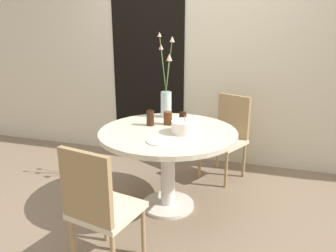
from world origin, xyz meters
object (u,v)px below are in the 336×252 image
flower_vase (166,96)px  drink_glass_2 (183,119)px  drink_glass_0 (168,118)px  chair_far_back (227,133)px  side_plate (160,141)px  birthday_cake (185,127)px  drink_glass_1 (150,118)px  chair_left_flank (99,204)px

flower_vase → drink_glass_2: (0.23, -0.23, -0.15)m
flower_vase → drink_glass_0: (0.09, -0.24, -0.15)m
chair_far_back → drink_glass_0: (-0.46, -0.65, 0.30)m
drink_glass_2 → chair_far_back: bearing=63.3°
chair_far_back → side_plate: (-0.38, -1.12, 0.24)m
birthday_cake → drink_glass_2: 0.21m
side_plate → drink_glass_0: drink_glass_0 is taller
flower_vase → drink_glass_1: (-0.05, -0.31, -0.14)m
drink_glass_0 → drink_glass_2: bearing=1.9°
flower_vase → drink_glass_0: 0.30m
birthday_cake → chair_left_flank: bearing=-110.6°
drink_glass_0 → drink_glass_1: size_ratio=0.88×
side_plate → drink_glass_2: bearing=83.5°
chair_far_back → drink_glass_0: size_ratio=7.30×
chair_far_back → side_plate: bearing=-82.5°
drink_glass_2 → drink_glass_1: bearing=-164.1°
drink_glass_0 → drink_glass_2: drink_glass_2 is taller
chair_left_flank → birthday_cake: 0.99m
flower_vase → drink_glass_2: flower_vase is taller
drink_glass_0 → drink_glass_2: 0.14m
flower_vase → drink_glass_0: bearing=-69.0°
birthday_cake → drink_glass_1: birthday_cake is taller
flower_vase → birthday_cake: bearing=-55.4°
flower_vase → drink_glass_2: 0.36m
drink_glass_1 → chair_far_back: bearing=50.3°
drink_glass_2 → birthday_cake: bearing=-70.9°
drink_glass_0 → drink_glass_2: size_ratio=0.97×
chair_far_back → drink_glass_1: size_ratio=6.45×
birthday_cake → drink_glass_2: birthday_cake is taller
birthday_cake → side_plate: birthday_cake is taller
chair_left_flank → drink_glass_0: size_ratio=7.30×
flower_vase → side_plate: size_ratio=3.77×
flower_vase → side_plate: bearing=-75.9°
chair_left_flank → side_plate: (0.21, 0.61, 0.24)m
chair_far_back → drink_glass_1: 0.99m
side_plate → drink_glass_0: 0.47m
drink_glass_0 → birthday_cake: bearing=-43.0°
flower_vase → drink_glass_1: size_ratio=5.88×
chair_left_flank → side_plate: chair_left_flank is taller
chair_far_back → drink_glass_1: (-0.60, -0.73, 0.30)m
drink_glass_1 → side_plate: bearing=-60.0°
birthday_cake → drink_glass_0: (-0.21, 0.19, 0.01)m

